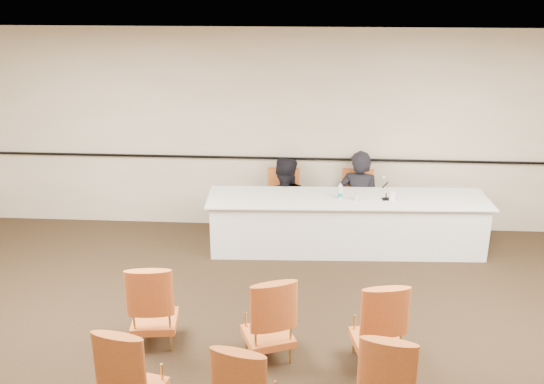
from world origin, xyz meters
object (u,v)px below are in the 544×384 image
at_px(aud_chair_front_left, 154,303).
at_px(drinking_glass, 356,197).
at_px(water_bottle, 340,191).
at_px(aud_chair_back_right, 388,376).
at_px(panelist_second_chair, 283,203).
at_px(aud_chair_back_left, 133,370).
at_px(panelist_main, 358,206).
at_px(panel_table, 347,224).
at_px(panelist_second, 283,209).
at_px(microphone, 387,189).
at_px(coffee_cup, 392,197).
at_px(panelist_main_chair, 358,203).
at_px(aud_chair_front_right, 378,321).
at_px(aud_chair_front_mid, 268,317).

bearing_deg(aud_chair_front_left, drinking_glass, 39.62).
distance_m(water_bottle, aud_chair_back_right, 3.50).
height_order(panelist_second_chair, aud_chair_back_left, same).
height_order(panelist_second_chair, water_bottle, water_bottle).
distance_m(panelist_main, aud_chair_back_right, 4.11).
distance_m(panel_table, aud_chair_front_left, 3.25).
distance_m(panel_table, panelist_second_chair, 1.06).
bearing_deg(drinking_glass, panelist_second_chair, 147.66).
bearing_deg(panelist_second_chair, panel_table, -32.66).
xyz_separation_m(panel_table, panelist_second, (-0.92, 0.53, -0.02)).
relative_size(panelist_main, aud_chair_front_left, 1.81).
bearing_deg(panelist_main, panel_table, 82.03).
height_order(panelist_main, panelist_second_chair, panelist_main).
relative_size(panelist_second_chair, microphone, 3.11).
height_order(coffee_cup, aud_chair_back_left, aud_chair_back_left).
bearing_deg(panelist_second, microphone, 157.79).
height_order(panel_table, panelist_main, panelist_main).
height_order(panelist_main_chair, aud_chair_front_right, same).
height_order(aud_chair_front_right, aud_chair_back_left, same).
xyz_separation_m(panelist_second, aud_chair_back_left, (-1.11, -4.12, 0.11)).
relative_size(coffee_cup, aud_chair_front_right, 0.14).
distance_m(panelist_main_chair, panelist_second_chair, 1.12).
height_order(panelist_second, drinking_glass, panelist_second).
height_order(microphone, water_bottle, microphone).
xyz_separation_m(panelist_main_chair, aud_chair_front_right, (-0.03, -3.24, 0.00)).
xyz_separation_m(panelist_main, water_bottle, (-0.31, -0.64, 0.46)).
xyz_separation_m(water_bottle, drinking_glass, (0.22, -0.06, -0.06)).
height_order(panelist_main_chair, aud_chair_front_left, same).
bearing_deg(water_bottle, aud_chair_front_left, -130.13).
height_order(panelist_second_chair, aud_chair_front_left, same).
bearing_deg(panelist_second_chair, panelist_main_chair, 0.00).
height_order(aud_chair_front_left, aud_chair_back_left, same).
distance_m(panelist_main, water_bottle, 0.84).
height_order(panel_table, aud_chair_front_mid, aud_chair_front_mid).
distance_m(panelist_second_chair, drinking_glass, 1.26).
height_order(coffee_cup, aud_chair_front_mid, aud_chair_front_mid).
bearing_deg(aud_chair_front_right, microphone, 71.50).
bearing_deg(panelist_second_chair, aud_chair_front_mid, -92.47).
bearing_deg(panelist_main, aud_chair_front_right, 100.49).
bearing_deg(drinking_glass, coffee_cup, 3.24).
distance_m(panelist_main_chair, microphone, 0.84).
bearing_deg(drinking_glass, aud_chair_back_right, -88.86).
bearing_deg(aud_chair_front_right, aud_chair_back_right, -100.49).
distance_m(microphone, aud_chair_front_left, 3.61).
height_order(panelist_second, panelist_second_chair, panelist_second).
height_order(drinking_glass, coffee_cup, coffee_cup).
relative_size(panelist_second_chair, water_bottle, 4.30).
relative_size(panel_table, drinking_glass, 38.81).
height_order(panelist_second, aud_chair_front_mid, panelist_second).
bearing_deg(water_bottle, panelist_main, 64.22).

